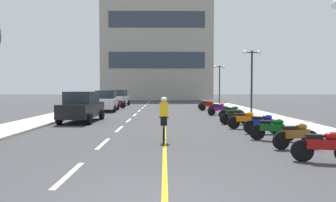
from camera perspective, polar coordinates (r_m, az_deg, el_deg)
The scene contains 35 objects.
ground_plane at distance 26.21m, azimuth -1.19°, elevation -2.00°, with size 140.00×140.00×0.00m, color #38383A.
curb_left at distance 30.13m, azimuth -14.96°, elevation -1.39°, with size 2.40×72.00×0.12m, color #B7B2A8.
curb_right at distance 30.02m, azimuth 12.75°, elevation -1.38°, with size 2.40×72.00×0.12m, color #B7B2A8.
lane_dash_0 at distance 7.75m, azimuth -17.95°, elevation -12.86°, with size 0.14×2.20×0.01m, color silver.
lane_dash_1 at distance 11.54m, azimuth -11.98°, elevation -7.74°, with size 0.14×2.20×0.01m, color silver.
lane_dash_2 at distance 15.43m, azimuth -9.06°, elevation -5.14°, with size 0.14×2.20×0.01m, color silver.
lane_dash_3 at distance 19.37m, azimuth -7.32°, elevation -3.59°, with size 0.14×2.20×0.01m, color silver.
lane_dash_4 at distance 23.33m, azimuth -6.18°, elevation -2.56°, with size 0.14×2.20×0.01m, color silver.
lane_dash_5 at distance 27.30m, azimuth -5.38°, elevation -1.83°, with size 0.14×2.20×0.01m, color silver.
lane_dash_6 at distance 31.28m, azimuth -4.77°, elevation -1.28°, with size 0.14×2.20×0.01m, color silver.
lane_dash_7 at distance 35.26m, azimuth -4.31°, elevation -0.86°, with size 0.14×2.20×0.01m, color silver.
lane_dash_8 at distance 39.25m, azimuth -3.94°, elevation -0.52°, with size 0.14×2.20×0.01m, color silver.
lane_dash_9 at distance 43.24m, azimuth -3.63°, elevation -0.25°, with size 0.14×2.20×0.01m, color silver.
lane_dash_10 at distance 47.23m, azimuth -3.38°, elevation -0.02°, with size 0.14×2.20×0.01m, color silver.
lane_dash_11 at distance 51.22m, azimuth -3.17°, elevation 0.17°, with size 0.14×2.20×0.01m, color silver.
centre_line_yellow at distance 29.20m, azimuth -0.65°, elevation -1.54°, with size 0.12×66.00×0.01m, color gold.
office_building at distance 53.90m, azimuth -2.03°, elevation 11.99°, with size 18.60×6.13×21.94m.
street_lamp_mid at distance 24.76m, azimuth 15.34°, elevation 6.19°, with size 1.46×0.36×4.84m.
street_lamp_far at distance 39.13m, azimuth 9.57°, elevation 4.75°, with size 1.46×0.36×4.75m.
parked_car_near at distance 19.10m, azimuth -15.73°, elevation -1.00°, with size 2.06×4.27×1.82m.
parked_car_mid at distance 27.30m, azimuth -11.41°, elevation 0.05°, with size 2.10×4.29×1.82m.
parked_car_far at distance 35.18m, azimuth -9.14°, elevation 0.60°, with size 2.17×4.31×1.82m.
motorcycle_0 at distance 9.38m, azimuth 27.13°, elevation -7.40°, with size 1.66×0.73×0.92m.
motorcycle_1 at distance 11.11m, azimuth 22.75°, elevation -5.82°, with size 1.68×0.66×0.92m.
motorcycle_2 at distance 12.49m, azimuth 18.85°, elevation -4.86°, with size 1.64×0.80×0.92m.
motorcycle_3 at distance 14.19m, azimuth 17.26°, elevation -3.98°, with size 1.70×0.60×0.92m.
motorcycle_4 at distance 15.66m, azimuth 14.16°, elevation -3.35°, with size 1.70×0.60×0.92m.
motorcycle_5 at distance 17.42m, azimuth 12.40°, elevation -2.75°, with size 1.70×0.60×0.92m.
motorcycle_6 at distance 20.21m, azimuth 11.82°, elevation -2.03°, with size 1.70×0.60×0.92m.
motorcycle_7 at distance 23.03m, azimuth 9.34°, elevation -1.47°, with size 1.63×0.81×0.92m.
motorcycle_8 at distance 24.49m, azimuth 9.44°, elevation -1.24°, with size 1.68×0.68×0.92m.
motorcycle_9 at distance 27.66m, azimuth 7.54°, elevation -0.81°, with size 1.69×0.63×0.92m.
motorcycle_10 at distance 29.14m, azimuth 7.24°, elevation -0.64°, with size 1.69×0.62×0.92m.
motorcycle_11 at distance 30.97m, azimuth -9.39°, elevation -0.47°, with size 1.67×0.70×0.92m.
cyclist_rider at distance 11.49m, azimuth -0.76°, elevation -3.28°, with size 0.42×1.77×1.71m.
Camera 1 is at (0.25, -5.13, 2.03)m, focal length 32.76 mm.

